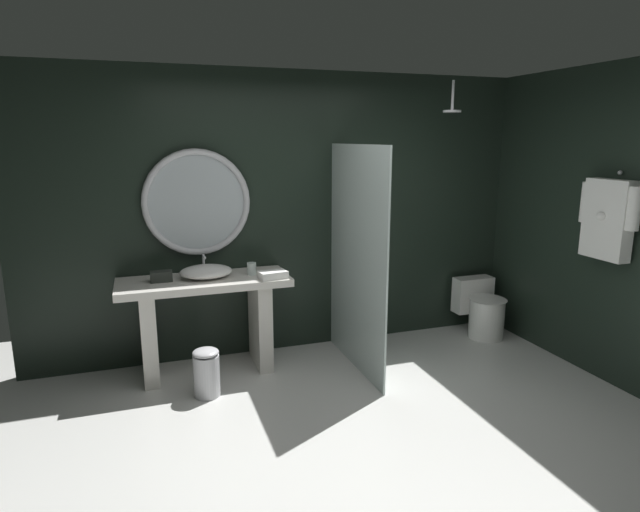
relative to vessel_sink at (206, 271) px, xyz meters
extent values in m
plane|color=silver|center=(0.82, -1.58, -0.89)|extent=(5.76, 5.76, 0.00)
cube|color=black|center=(0.82, 0.32, 0.41)|extent=(4.80, 0.10, 2.60)
cube|color=black|center=(3.17, -0.82, 0.41)|extent=(0.10, 2.47, 2.60)
cube|color=silver|center=(-0.02, -0.03, -0.08)|extent=(1.43, 0.55, 0.06)
cube|color=silver|center=(-0.50, -0.03, -0.50)|extent=(0.12, 0.47, 0.77)
cube|color=silver|center=(0.45, -0.03, -0.50)|extent=(0.12, 0.47, 0.77)
ellipsoid|color=white|center=(0.00, 0.00, 0.00)|extent=(0.44, 0.36, 0.11)
cylinder|color=silver|center=(0.00, 0.16, 0.03)|extent=(0.02, 0.02, 0.17)
cylinder|color=silver|center=(0.00, 0.10, 0.11)|extent=(0.02, 0.12, 0.02)
cylinder|color=silver|center=(0.39, -0.03, 0.00)|extent=(0.08, 0.08, 0.11)
cube|color=#282D28|center=(-0.37, -0.01, -0.01)|extent=(0.18, 0.11, 0.09)
torus|color=silver|center=(-0.02, 0.23, 0.56)|extent=(0.93, 0.06, 0.93)
cylinder|color=#B2BCC1|center=(-0.02, 0.24, 0.56)|extent=(0.84, 0.01, 0.84)
cube|color=silver|center=(1.24, -0.34, 0.09)|extent=(0.02, 1.22, 1.95)
cylinder|color=silver|center=(2.20, -0.21, 1.48)|extent=(0.02, 0.02, 0.26)
cylinder|color=silver|center=(2.20, -0.21, 1.34)|extent=(0.16, 0.16, 0.02)
sphere|color=silver|center=(3.10, -1.24, 0.85)|extent=(0.04, 0.04, 0.04)
cube|color=white|center=(3.03, -1.24, 0.48)|extent=(0.12, 0.40, 0.64)
cylinder|color=white|center=(3.03, -1.46, 0.59)|extent=(0.10, 0.10, 0.33)
cylinder|color=white|center=(3.03, -1.01, 0.59)|extent=(0.10, 0.10, 0.33)
sphere|color=white|center=(2.95, -1.24, 0.51)|extent=(0.07, 0.07, 0.07)
cylinder|color=white|center=(2.77, -0.14, -0.69)|extent=(0.35, 0.35, 0.40)
ellipsoid|color=white|center=(2.77, -0.14, -0.48)|extent=(0.37, 0.40, 0.02)
cube|color=white|center=(2.77, 0.12, -0.50)|extent=(0.41, 0.17, 0.37)
cylinder|color=silver|center=(-0.09, -0.50, -0.72)|extent=(0.21, 0.21, 0.34)
ellipsoid|color=silver|center=(-0.09, -0.50, -0.53)|extent=(0.21, 0.21, 0.06)
cube|color=white|center=(0.53, -0.21, -0.02)|extent=(0.25, 0.18, 0.06)
camera|label=1|loc=(-0.49, -4.45, 1.11)|focal=29.73mm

